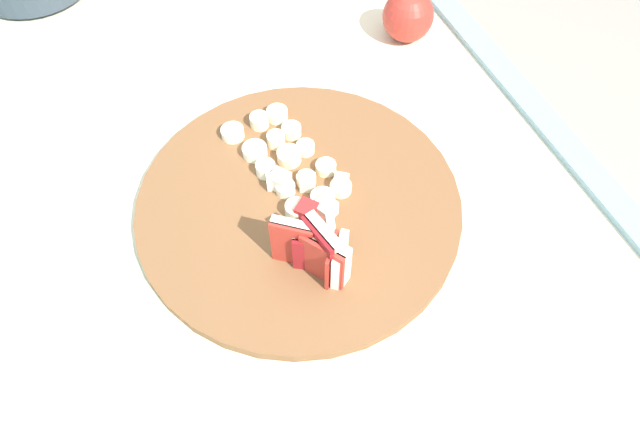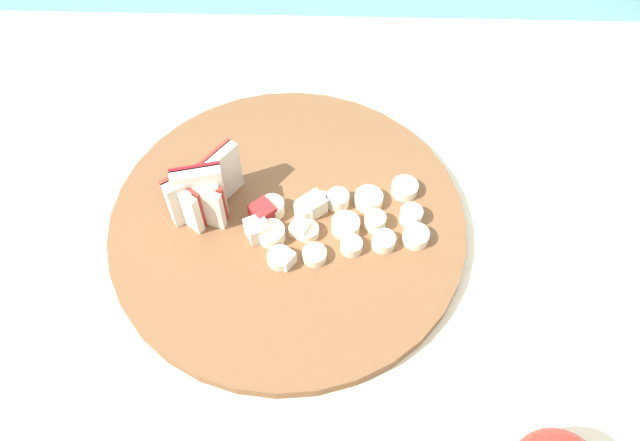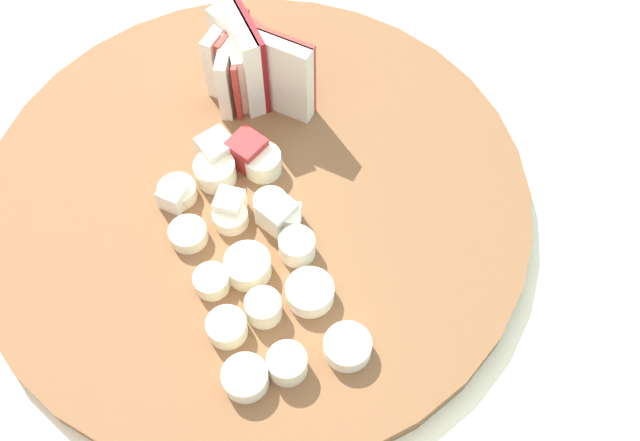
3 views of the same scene
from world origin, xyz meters
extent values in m
plane|color=gray|center=(0.00, 0.00, 0.00)|extent=(10.00, 10.00, 0.00)
cube|color=beige|center=(0.00, 0.00, 0.46)|extent=(1.28, 0.71, 0.93)
cube|color=#7A9EAD|center=(0.00, -0.34, 0.92)|extent=(1.28, 0.04, 0.04)
cube|color=#6BADC6|center=(0.00, 0.37, 0.68)|extent=(2.40, 0.04, 1.36)
cylinder|color=brown|center=(-0.07, 0.01, 0.93)|extent=(0.37, 0.37, 0.01)
cube|color=#B22D23|center=(-0.17, 0.01, 0.97)|extent=(0.04, 0.03, 0.05)
cube|color=white|center=(-0.17, 0.00, 0.97)|extent=(0.04, 0.03, 0.05)
cube|color=#B22D23|center=(-0.15, 0.01, 0.97)|extent=(0.04, 0.01, 0.05)
cube|color=beige|center=(-0.15, 0.00, 0.97)|extent=(0.04, 0.02, 0.05)
cube|color=#A32323|center=(-0.16, 0.01, 0.97)|extent=(0.05, 0.01, 0.05)
cube|color=white|center=(-0.16, 0.01, 0.97)|extent=(0.05, 0.01, 0.05)
cube|color=maroon|center=(-0.16, 0.02, 0.98)|extent=(0.05, 0.02, 0.07)
cube|color=#EFE5CC|center=(-0.15, 0.01, 0.98)|extent=(0.05, 0.02, 0.07)
cube|color=#B22D23|center=(-0.17, 0.02, 0.97)|extent=(0.05, 0.03, 0.06)
cube|color=#EFE5CC|center=(-0.16, 0.01, 0.97)|extent=(0.05, 0.04, 0.06)
cube|color=#B22D23|center=(-0.14, 0.04, 0.97)|extent=(0.03, 0.04, 0.06)
cube|color=beige|center=(-0.13, 0.04, 0.97)|extent=(0.04, 0.04, 0.06)
cube|color=maroon|center=(-0.15, 0.02, 0.97)|extent=(0.02, 0.04, 0.05)
cube|color=#EFE5CC|center=(-0.15, 0.02, 0.97)|extent=(0.03, 0.04, 0.05)
cube|color=#EFE5CC|center=(-0.04, 0.02, 0.95)|extent=(0.02, 0.02, 0.02)
cube|color=#EFE5CC|center=(-0.09, -0.02, 0.95)|extent=(0.02, 0.02, 0.01)
cube|color=beige|center=(-0.10, -0.01, 0.95)|extent=(0.03, 0.03, 0.02)
cube|color=white|center=(-0.07, -0.05, 0.95)|extent=(0.02, 0.02, 0.02)
cube|color=#A32323|center=(-0.09, 0.01, 0.95)|extent=(0.03, 0.03, 0.02)
cube|color=#EFE5CC|center=(-0.05, -0.01, 0.95)|extent=(0.02, 0.02, 0.02)
cube|color=beige|center=(-0.04, 0.02, 0.95)|extent=(0.03, 0.03, 0.02)
cylinder|color=beige|center=(-0.07, -0.04, 0.95)|extent=(0.03, 0.03, 0.01)
cylinder|color=beige|center=(-0.04, -0.04, 0.95)|extent=(0.02, 0.02, 0.01)
cylinder|color=beige|center=(0.00, -0.03, 0.95)|extent=(0.02, 0.02, 0.01)
cylinder|color=beige|center=(0.03, -0.02, 0.95)|extent=(0.02, 0.02, 0.01)
cylinder|color=white|center=(0.07, -0.02, 0.95)|extent=(0.03, 0.03, 0.01)
cylinder|color=#F4EAC6|center=(-0.08, -0.02, 0.95)|extent=(0.03, 0.03, 0.02)
cylinder|color=#F4EAC6|center=(-0.04, -0.01, 0.95)|extent=(0.02, 0.02, 0.01)
cylinder|color=beige|center=(-0.01, -0.01, 0.95)|extent=(0.03, 0.03, 0.01)
cylinder|color=#F4EAC6|center=(0.02, 0.00, 0.95)|extent=(0.02, 0.02, 0.02)
cylinder|color=beige|center=(0.06, 0.01, 0.95)|extent=(0.02, 0.02, 0.02)
cylinder|color=beige|center=(-0.08, 0.01, 0.95)|extent=(0.03, 0.03, 0.02)
cylinder|color=#F4EAC6|center=(-0.05, 0.01, 0.95)|extent=(0.02, 0.02, 0.01)
cylinder|color=white|center=(-0.01, 0.03, 0.95)|extent=(0.02, 0.02, 0.02)
cylinder|color=white|center=(0.02, 0.03, 0.95)|extent=(0.03, 0.03, 0.01)
cylinder|color=white|center=(0.06, 0.04, 0.95)|extent=(0.03, 0.03, 0.01)
sphere|color=#B22D23|center=(0.16, -0.25, 0.96)|extent=(0.07, 0.07, 0.07)
camera|label=1|loc=(-0.44, 0.13, 1.48)|focal=32.62mm
camera|label=2|loc=(-0.02, -0.37, 1.49)|focal=35.53mm
camera|label=3|loc=(0.22, 0.00, 1.35)|focal=41.61mm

